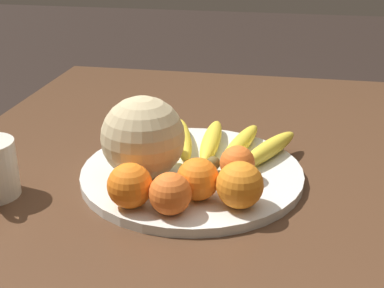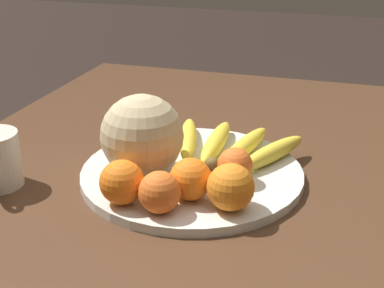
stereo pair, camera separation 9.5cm
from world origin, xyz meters
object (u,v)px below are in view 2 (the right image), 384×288
object	(u,v)px
orange_front_left	(191,179)
kitchen_table	(221,212)
banana_bunch	(228,145)
orange_back_right	(231,187)
fruit_bowl	(192,173)
orange_front_right	(235,165)
produce_tag	(173,183)
orange_back_left	(160,192)
melon	(142,136)
orange_mid_center	(122,182)

from	to	relation	value
orange_front_left	kitchen_table	bearing A→B (deg)	172.82
banana_bunch	orange_back_right	distance (m)	0.21
fruit_bowl	orange_front_right	distance (m)	0.10
kitchen_table	orange_front_left	size ratio (longest dim) A/B	18.68
produce_tag	banana_bunch	bearing A→B (deg)	174.08
orange_back_left	orange_back_right	world-z (taller)	orange_back_right
orange_back_right	fruit_bowl	bearing A→B (deg)	-139.89
melon	orange_back_left	world-z (taller)	melon
kitchen_table	melon	distance (m)	0.23
melon	orange_back_right	bearing A→B (deg)	66.91
orange_mid_center	orange_back_left	xyz separation A→B (m)	(0.01, 0.07, -0.00)
orange_front_right	orange_mid_center	world-z (taller)	orange_mid_center
fruit_bowl	orange_front_right	world-z (taller)	orange_front_right
fruit_bowl	banana_bunch	bearing A→B (deg)	152.02
orange_front_left	orange_mid_center	world-z (taller)	orange_mid_center
orange_front_right	orange_back_left	xyz separation A→B (m)	(0.13, -0.09, 0.00)
kitchen_table	orange_back_left	world-z (taller)	orange_back_left
orange_front_left	banana_bunch	bearing A→B (deg)	174.97
melon	produce_tag	size ratio (longest dim) A/B	1.46
melon	produce_tag	distance (m)	0.10
banana_bunch	orange_mid_center	xyz separation A→B (m)	(0.24, -0.12, 0.02)
melon	orange_front_left	world-z (taller)	melon
kitchen_table	orange_back_left	distance (m)	0.24
kitchen_table	fruit_bowl	bearing A→B (deg)	-51.67
kitchen_table	orange_back_right	xyz separation A→B (m)	(0.15, 0.05, 0.14)
orange_mid_center	kitchen_table	bearing A→B (deg)	147.53
orange_front_right	orange_front_left	bearing A→B (deg)	-34.34
orange_front_left	orange_mid_center	xyz separation A→B (m)	(0.04, -0.10, 0.00)
melon	banana_bunch	bearing A→B (deg)	135.95
kitchen_table	orange_back_left	xyz separation A→B (m)	(0.19, -0.05, 0.14)
orange_mid_center	orange_back_right	size ratio (longest dim) A/B	0.96
produce_tag	fruit_bowl	bearing A→B (deg)	-176.64
fruit_bowl	orange_front_left	size ratio (longest dim) A/B	5.78
orange_back_left	produce_tag	bearing A→B (deg)	-173.61
orange_front_left	orange_back_left	world-z (taller)	orange_front_left
orange_front_left	orange_back_right	world-z (taller)	orange_back_right
banana_bunch	orange_front_left	world-z (taller)	orange_front_left
orange_front_left	orange_back_right	distance (m)	0.07
orange_front_left	fruit_bowl	bearing A→B (deg)	-164.21
kitchen_table	banana_bunch	size ratio (longest dim) A/B	4.81
orange_front_left	orange_back_left	bearing A→B (deg)	-32.32
kitchen_table	orange_mid_center	size ratio (longest dim) A/B	18.00
banana_bunch	orange_front_left	xyz separation A→B (m)	(0.19, -0.02, 0.02)
orange_back_right	orange_front_left	bearing A→B (deg)	-100.67
orange_front_left	orange_back_left	xyz separation A→B (m)	(0.05, -0.03, -0.00)
melon	orange_back_left	distance (m)	0.14
melon	kitchen_table	bearing A→B (deg)	122.19
kitchen_table	orange_front_left	world-z (taller)	orange_front_left
melon	orange_front_right	size ratio (longest dim) A/B	2.38
melon	banana_bunch	distance (m)	0.19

